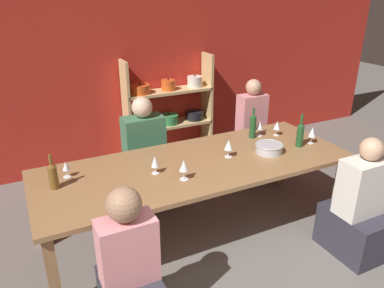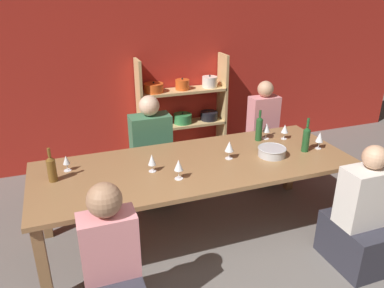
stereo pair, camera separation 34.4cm
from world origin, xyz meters
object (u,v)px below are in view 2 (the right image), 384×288
shelf_unit (184,115)px  person_near_a (361,223)px  wine_glass_red_b (285,129)px  wine_glass_white_a (179,166)px  wine_bottle_green (259,128)px  wine_glass_empty_a (66,160)px  person_far_a (261,143)px  dining_table (196,170)px  person_near_b (113,277)px  person_far_b (152,161)px  wine_bottle_dark (306,138)px  wine_bottle_amber (52,168)px  wine_glass_empty_b (320,137)px  wine_glass_white_b (266,128)px  wine_glass_red_c (152,160)px  mixing_bowl (272,151)px  wine_glass_red_a (229,147)px

shelf_unit → person_near_a: shelf_unit is taller
wine_glass_red_b → wine_glass_white_a: 1.40m
wine_bottle_green → wine_glass_empty_a: bearing=-178.7°
wine_glass_white_a → person_far_a: size_ratio=0.14×
wine_bottle_green → dining_table: bearing=-160.3°
wine_bottle_green → person_near_b: 2.10m
person_far_a → person_far_b: bearing=-0.6°
person_near_a → person_far_a: person_far_a is taller
shelf_unit → wine_glass_red_b: (0.59, -1.54, 0.26)m
wine_bottle_dark → wine_bottle_amber: (-2.33, 0.21, -0.02)m
wine_glass_empty_b → wine_glass_white_b: 0.54m
wine_glass_empty_b → person_near_a: (-0.07, -0.75, -0.50)m
wine_glass_red_c → mixing_bowl: bearing=-3.8°
mixing_bowl → wine_bottle_amber: bearing=174.4°
shelf_unit → dining_table: (-0.50, -1.77, 0.08)m
wine_bottle_green → person_far_b: bearing=149.6°
wine_bottle_dark → wine_glass_empty_b: size_ratio=1.96×
wine_bottle_dark → person_near_b: (-2.01, -0.70, -0.47)m
wine_bottle_green → person_near_b: bearing=-147.4°
person_near_a → person_far_b: bearing=128.6°
shelf_unit → person_near_b: (-1.41, -2.58, -0.19)m
wine_bottle_green → person_near_a: bearing=-71.8°
wine_glass_empty_b → wine_glass_red_b: bearing=118.2°
shelf_unit → mixing_bowl: shelf_unit is taller
wine_glass_white_a → person_far_b: bearing=88.1°
wine_bottle_amber → wine_glass_red_a: wine_bottle_amber is taller
wine_glass_white_a → wine_glass_red_c: bearing=129.7°
wine_glass_empty_a → wine_glass_red_b: 2.19m
mixing_bowl → wine_glass_white_a: 0.99m
dining_table → person_near_b: person_near_b is taller
shelf_unit → wine_bottle_dark: (0.60, -1.88, 0.28)m
wine_bottle_green → wine_bottle_amber: 2.05m
wine_bottle_amber → wine_glass_empty_a: wine_bottle_amber is taller
wine_bottle_dark → mixing_bowl: bearing=177.7°
wine_bottle_dark → person_far_b: (-1.30, 1.00, -0.48)m
wine_glass_empty_b → wine_glass_white_b: size_ratio=1.00×
wine_glass_red_b → dining_table: bearing=-168.1°
wine_glass_red_b → wine_bottle_dark: bearing=-87.3°
wine_bottle_amber → person_near_b: bearing=-70.8°
person_near_a → wine_bottle_green: bearing=108.2°
person_far_b → wine_glass_red_c: bearing=76.9°
mixing_bowl → wine_glass_white_a: size_ratio=1.53×
wine_bottle_green → wine_bottle_amber: bearing=-174.5°
wine_glass_empty_b → mixing_bowl: bearing=179.0°
shelf_unit → wine_glass_white_a: shelf_unit is taller
wine_glass_red_b → person_near_a: size_ratio=0.14×
wine_bottle_green → wine_bottle_amber: (-2.04, -0.20, -0.02)m
wine_glass_red_a → wine_glass_red_c: 0.74m
wine_glass_empty_b → wine_glass_red_c: 1.68m
mixing_bowl → wine_glass_white_b: 0.44m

